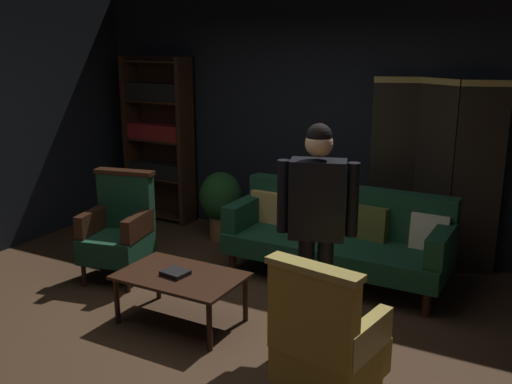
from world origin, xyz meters
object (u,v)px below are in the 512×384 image
Objects in this scene: bookshelf at (159,135)px; armchair_wing_left at (119,229)px; standing_figure at (317,216)px; potted_plant at (221,201)px; armchair_gilt_accent at (326,341)px; folding_screen at (434,172)px; book_black_cloth at (175,273)px; coffee_table at (181,280)px; velvet_couch at (339,233)px.

bookshelf is 1.97× the size of armchair_wing_left.
potted_plant is (-1.90, 1.71, -0.57)m from standing_figure.
bookshelf is at bearing 115.69° from armchair_wing_left.
bookshelf is 1.97× the size of armchair_gilt_accent.
armchair_wing_left is (-2.56, 1.03, 0.00)m from armchair_gilt_accent.
potted_plant is (0.26, 1.43, -0.03)m from armchair_wing_left.
bookshelf is 1.20× the size of standing_figure.
bookshelf is at bearing 140.76° from armchair_gilt_accent.
folding_screen is 2.78m from book_black_cloth.
bookshelf is 2.05× the size of coffee_table.
folding_screen is 1.83× the size of armchair_gilt_accent.
standing_figure reaches higher than potted_plant.
velvet_couch reaches higher than book_black_cloth.
folding_screen is 1.15m from velvet_couch.
armchair_wing_left is 2.24m from standing_figure.
book_black_cloth is at bearing -168.12° from standing_figure.
standing_figure is at bearing -76.89° from velvet_couch.
standing_figure is 1.29m from book_black_cloth.
armchair_wing_left reaches higher than potted_plant.
folding_screen is at bearing 34.70° from armchair_wing_left.
bookshelf is 2.59× the size of potted_plant.
armchair_gilt_accent is 1.01m from standing_figure.
armchair_gilt_accent is (1.49, -0.55, 0.12)m from coffee_table.
potted_plant is at bearing 138.13° from standing_figure.
potted_plant is at bearing 111.92° from book_black_cloth.
bookshelf is at bearing -179.66° from folding_screen.
velvet_couch is 2.12× the size of coffee_table.
folding_screen reaches higher than book_black_cloth.
coffee_table is 1.18m from armchair_wing_left.
book_black_cloth is (-0.82, -1.51, -0.02)m from velvet_couch.
armchair_gilt_accent is at bearing -46.97° from potted_plant.
bookshelf is at bearing 130.62° from coffee_table.
coffee_table is at bearing -66.98° from potted_plant.
velvet_couch is 2.04× the size of armchair_gilt_accent.
velvet_couch is at bearing 108.83° from armchair_gilt_accent.
potted_plant is (-0.81, 1.92, 0.08)m from coffee_table.
folding_screen is at bearing 79.24° from standing_figure.
folding_screen reaches higher than coffee_table.
bookshelf is 3.61m from standing_figure.
book_black_cloth reaches higher than coffee_table.
velvet_couch reaches higher than coffee_table.
standing_figure is (-0.40, 0.76, 0.54)m from armchair_gilt_accent.
standing_figure is 8.38× the size of book_black_cloth.
potted_plant is (1.09, -0.31, -0.62)m from bookshelf.
coffee_table is 0.59× the size of standing_figure.
standing_figure is (0.30, -1.28, 0.57)m from velvet_couch.
folding_screen is 3.14m from armchair_wing_left.
folding_screen is 2.37m from potted_plant.
standing_figure reaches higher than coffee_table.
potted_plant is (-2.30, 2.46, -0.03)m from armchair_gilt_accent.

